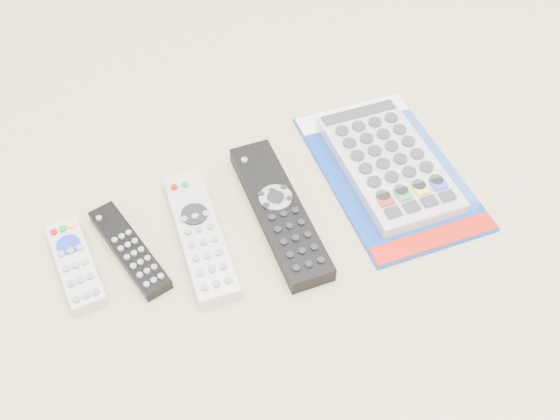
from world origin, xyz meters
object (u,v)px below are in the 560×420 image
remote_slim_black (130,249)px  jumbo_remote_packaged (389,162)px  remote_small_grey (76,264)px  remote_large_black (279,211)px  remote_silver_dvd (200,235)px

remote_slim_black → jumbo_remote_packaged: bearing=-13.7°
remote_small_grey → remote_slim_black: size_ratio=0.87×
remote_large_black → jumbo_remote_packaged: (0.17, -0.00, 0.00)m
jumbo_remote_packaged → remote_small_grey: bearing=-177.8°
remote_slim_black → remote_large_black: (0.19, -0.04, 0.00)m
remote_silver_dvd → jumbo_remote_packaged: jumbo_remote_packaged is taller
remote_small_grey → remote_large_black: remote_large_black is taller
remote_slim_black → jumbo_remote_packaged: jumbo_remote_packaged is taller
remote_slim_black → jumbo_remote_packaged: size_ratio=0.51×
remote_small_grey → jumbo_remote_packaged: bearing=-3.9°
remote_silver_dvd → jumbo_remote_packaged: bearing=7.4°
remote_small_grey → jumbo_remote_packaged: 0.43m
remote_slim_black → remote_silver_dvd: size_ratio=0.75×
remote_large_black → remote_silver_dvd: bearing=179.7°
remote_silver_dvd → jumbo_remote_packaged: size_ratio=0.68×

